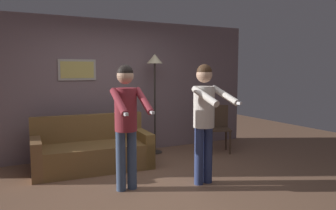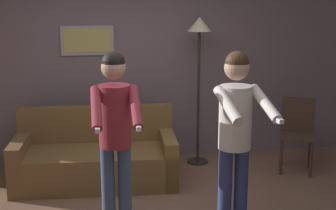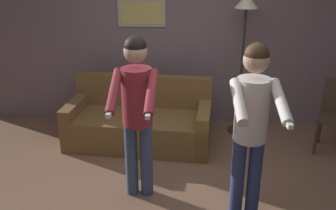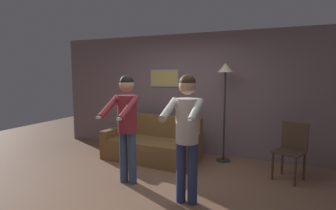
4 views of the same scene
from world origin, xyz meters
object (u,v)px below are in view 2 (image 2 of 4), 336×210
(dining_chair_distant, at_px, (297,130))
(person_standing_left, at_px, (115,124))
(couch, at_px, (96,160))
(torchiere_lamp, at_px, (199,45))
(person_standing_right, at_px, (236,125))

(dining_chair_distant, bearing_deg, person_standing_left, -153.63)
(couch, height_order, torchiere_lamp, torchiere_lamp)
(person_standing_left, distance_m, dining_chair_distant, 2.73)
(person_standing_left, xyz_separation_m, person_standing_right, (1.07, -0.28, 0.01))
(torchiere_lamp, distance_m, person_standing_right, 2.02)
(person_standing_left, relative_size, person_standing_right, 0.99)
(couch, distance_m, dining_chair_distant, 2.58)
(couch, distance_m, person_standing_left, 1.43)
(person_standing_left, distance_m, person_standing_right, 1.11)
(person_standing_right, relative_size, dining_chair_distant, 1.85)
(person_standing_right, height_order, dining_chair_distant, person_standing_right)
(torchiere_lamp, relative_size, person_standing_right, 1.13)
(torchiere_lamp, xyz_separation_m, person_standing_right, (-0.14, -1.94, -0.54))
(dining_chair_distant, bearing_deg, person_standing_right, -132.12)
(torchiere_lamp, xyz_separation_m, person_standing_left, (-1.21, -1.66, -0.56))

